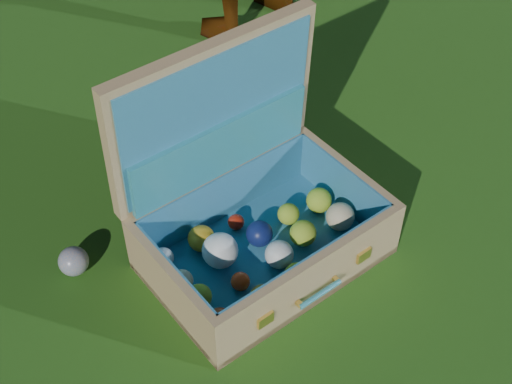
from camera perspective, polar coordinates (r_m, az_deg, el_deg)
name	(u,v)px	position (r m, az deg, el deg)	size (l,w,h in m)	color
ground	(225,243)	(1.80, -2.53, -4.14)	(60.00, 60.00, 0.00)	#215114
stray_ball	(74,261)	(1.77, -14.39, -5.38)	(0.07, 0.07, 0.07)	#416BA9
suitcase	(248,203)	(1.68, -0.62, -0.90)	(0.65, 0.57, 0.53)	tan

